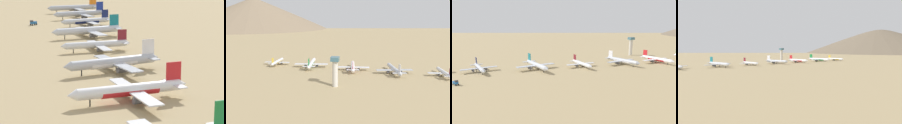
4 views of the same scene
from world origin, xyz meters
TOP-DOWN VIEW (x-y plane):
  - ground_plane at (0.00, 0.00)m, footprint 2328.41×2328.41m
  - parked_jet_0 at (-26.14, -192.21)m, footprint 52.07×42.45m
  - parked_jet_1 at (-21.90, -143.10)m, footprint 48.87×40.01m
  - parked_jet_2 at (-16.99, -98.77)m, footprint 41.45×33.92m
  - parked_jet_3 at (-6.10, -45.69)m, footprint 49.58×40.53m
  - parked_jet_4 at (0.44, 1.55)m, footprint 40.27×32.71m
  - parked_jet_5 at (4.92, 50.60)m, footprint 47.67×39.02m
  - parked_jet_6 at (11.84, 95.20)m, footprint 45.95×37.39m
  - service_truck at (21.86, -115.70)m, footprint 5.70×4.78m

SIDE VIEW (x-z plane):
  - ground_plane at x=0.00m, z-range 0.00..0.00m
  - service_truck at x=21.86m, z-range 0.13..4.03m
  - parked_jet_4 at x=0.44m, z-range -1.90..9.72m
  - parked_jet_2 at x=-16.99m, z-range -2.01..9.99m
  - parked_jet_6 at x=11.84m, z-range -2.22..11.03m
  - parked_jet_5 at x=4.92m, z-range -2.31..11.50m
  - parked_jet_1 at x=-21.90m, z-range -2.31..11.84m
  - parked_jet_3 at x=-6.10m, z-range -2.34..11.99m
  - parked_jet_0 at x=-26.14m, z-range -2.45..12.56m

